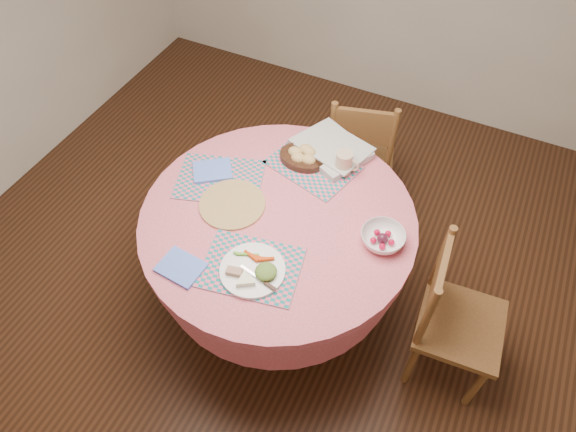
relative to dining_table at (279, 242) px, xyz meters
name	(u,v)px	position (x,y,z in m)	size (l,w,h in m)	color
ground	(280,301)	(0.00, 0.00, -0.56)	(4.00, 4.00, 0.00)	#331C0F
room_envelope	(273,12)	(0.00, 0.00, 1.16)	(4.01, 4.01, 2.71)	silver
dining_table	(279,242)	(0.00, 0.00, 0.00)	(1.24, 1.24, 0.75)	#DF687D
chair_right	(452,317)	(0.85, 0.04, -0.11)	(0.40, 0.42, 0.85)	brown
chair_back	(360,149)	(0.09, 0.89, -0.11)	(0.48, 0.47, 0.85)	brown
placemat_front	(251,267)	(0.02, -0.29, 0.20)	(0.40, 0.30, 0.01)	#157679
placemat_left	(220,179)	(-0.35, 0.08, 0.20)	(0.40, 0.30, 0.01)	#157679
placemat_back	(313,165)	(0.01, 0.36, 0.20)	(0.40, 0.30, 0.01)	#157679
wicker_trivet	(232,204)	(-0.22, -0.03, 0.20)	(0.30, 0.30, 0.01)	#A47247
napkin_near	(181,267)	(-0.23, -0.42, 0.20)	(0.18, 0.14, 0.01)	#597BE6
napkin_far	(212,171)	(-0.40, 0.11, 0.21)	(0.18, 0.14, 0.01)	#597BE6
dinner_plate	(253,271)	(0.04, -0.31, 0.22)	(0.27, 0.27, 0.05)	white
bread_bowl	(303,156)	(-0.05, 0.36, 0.23)	(0.23, 0.23, 0.08)	black
latte_mug	(344,163)	(0.16, 0.38, 0.26)	(0.12, 0.08, 0.12)	#CBB08C
fruit_bowl	(383,238)	(0.46, 0.07, 0.22)	(0.23, 0.23, 0.06)	white
newspaper_stack	(331,148)	(0.05, 0.48, 0.22)	(0.42, 0.39, 0.04)	silver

